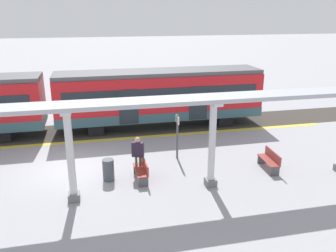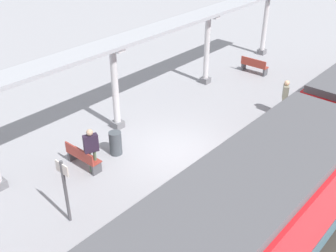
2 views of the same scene
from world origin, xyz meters
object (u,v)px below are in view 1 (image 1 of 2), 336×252
object	(u,v)px
platform_info_sign	(177,132)
bench_near_end	(142,170)
train_far_carriage	(160,97)
bench_far_end	(270,160)
canopy_pillar_fourth	(212,144)
trash_bin	(108,170)
passenger_by_the_benches	(138,151)
canopy_pillar_third	(70,156)

from	to	relation	value
platform_info_sign	bench_near_end	bearing A→B (deg)	-46.71
train_far_carriage	bench_far_end	distance (m)	8.24
canopy_pillar_fourth	bench_far_end	size ratio (longest dim) A/B	2.36
canopy_pillar_fourth	bench_far_end	bearing A→B (deg)	106.18
train_far_carriage	canopy_pillar_fourth	world-z (taller)	canopy_pillar_fourth
canopy_pillar_fourth	trash_bin	size ratio (longest dim) A/B	3.83
train_far_carriage	trash_bin	bearing A→B (deg)	-27.91
canopy_pillar_fourth	trash_bin	world-z (taller)	canopy_pillar_fourth
passenger_by_the_benches	train_far_carriage	bearing A→B (deg)	160.70
canopy_pillar_third	bench_far_end	distance (m)	8.72
canopy_pillar_third	passenger_by_the_benches	size ratio (longest dim) A/B	2.06
train_far_carriage	canopy_pillar_fourth	distance (m)	8.22
bench_near_end	bench_far_end	xyz separation A→B (m)	(0.28, 5.78, 0.00)
bench_near_end	platform_info_sign	world-z (taller)	platform_info_sign
bench_near_end	trash_bin	xyz separation A→B (m)	(-0.23, -1.40, 0.03)
canopy_pillar_third	bench_near_end	bearing A→B (deg)	113.11
trash_bin	bench_near_end	bearing A→B (deg)	80.59
train_far_carriage	platform_info_sign	distance (m)	5.15
train_far_carriage	bench_far_end	world-z (taller)	train_far_carriage
platform_info_sign	passenger_by_the_benches	bearing A→B (deg)	-56.03
platform_info_sign	train_far_carriage	bearing A→B (deg)	177.95
train_far_carriage	platform_info_sign	xyz separation A→B (m)	(5.12, -0.18, -0.50)
canopy_pillar_fourth	canopy_pillar_third	bearing A→B (deg)	-90.00
canopy_pillar_third	canopy_pillar_fourth	xyz separation A→B (m)	(0.00, 5.43, 0.00)
train_far_carriage	canopy_pillar_fourth	bearing A→B (deg)	3.16
canopy_pillar_fourth	trash_bin	xyz separation A→B (m)	(-1.42, -4.05, -1.36)
canopy_pillar_fourth	bench_near_end	bearing A→B (deg)	-114.22
bench_far_end	trash_bin	xyz separation A→B (m)	(-0.51, -7.18, 0.03)
trash_bin	passenger_by_the_benches	world-z (taller)	passenger_by_the_benches
bench_near_end	trash_bin	bearing A→B (deg)	-99.41
trash_bin	train_far_carriage	bearing A→B (deg)	152.09
trash_bin	platform_info_sign	xyz separation A→B (m)	(-1.66, 3.41, 0.86)
bench_near_end	passenger_by_the_benches	bearing A→B (deg)	-168.19
canopy_pillar_third	train_far_carriage	bearing A→B (deg)	148.74
bench_far_end	platform_info_sign	xyz separation A→B (m)	(-2.17, -3.77, 0.89)
train_far_carriage	passenger_by_the_benches	bearing A→B (deg)	-19.30
train_far_carriage	trash_bin	size ratio (longest dim) A/B	13.14
bench_far_end	passenger_by_the_benches	distance (m)	5.96
canopy_pillar_fourth	passenger_by_the_benches	bearing A→B (deg)	-121.21
canopy_pillar_third	passenger_by_the_benches	bearing A→B (deg)	121.72
bench_far_end	canopy_pillar_fourth	bearing A→B (deg)	-73.82
canopy_pillar_third	platform_info_sign	bearing A→B (deg)	122.72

